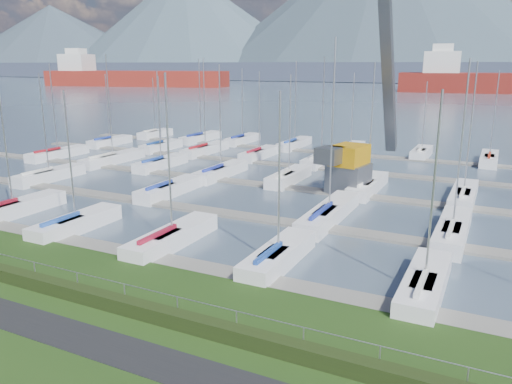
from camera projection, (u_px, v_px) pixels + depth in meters
The scene contains 10 objects.
path at pixel (96, 343), 20.66m from camera, with size 160.00×2.00×0.04m, color black.
water at pixel (475, 87), 249.18m from camera, with size 800.00×540.00×0.20m, color #48586A.
hedge at pixel (137, 309), 22.83m from camera, with size 80.00×0.70×0.70m, color black.
fence at pixel (141, 288), 22.97m from camera, with size 0.04×0.04×80.00m, color #95989D.
foothill at pixel (483, 72), 308.38m from camera, with size 900.00×80.00×12.00m, color #40495E.
mountains at pixel (505, 13), 359.88m from camera, with size 1190.00×360.00×115.00m.
docks at pixel (323, 192), 45.90m from camera, with size 90.00×41.60×0.25m.
crane at pixel (359, 131), 44.94m from camera, with size 4.69×13.37×22.35m.
cargo_ship_west at pixel (128, 79), 260.57m from camera, with size 97.81×38.96×21.50m.
sailboat_fleet at pixel (300, 125), 48.11m from camera, with size 75.42×49.35×13.57m.
Camera 1 is at (14.10, -16.61, 11.24)m, focal length 35.00 mm.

